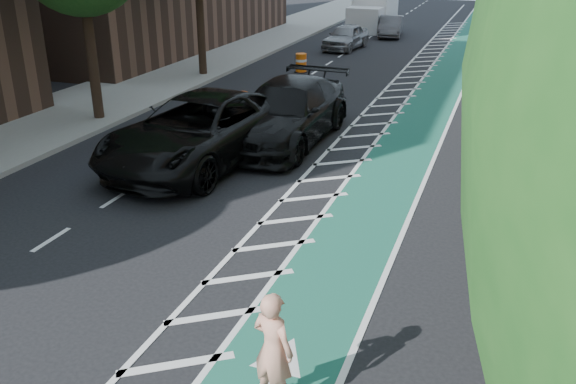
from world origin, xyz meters
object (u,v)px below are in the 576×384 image
at_px(skateboarder, 273,349).
at_px(suv_near, 200,130).
at_px(suv_far, 286,112).
at_px(barrel_a, 191,143).

xyz_separation_m(skateboarder, suv_near, (-5.65, 8.74, -0.00)).
bearing_deg(suv_near, skateboarder, -49.91).
xyz_separation_m(suv_far, barrel_a, (-2.13, -2.43, -0.53)).
relative_size(skateboarder, suv_near, 0.25).
xyz_separation_m(suv_near, barrel_a, (-0.50, 0.32, -0.56)).
relative_size(suv_near, suv_far, 1.07).
height_order(skateboarder, suv_near, suv_near).
bearing_deg(suv_near, suv_far, 66.50).
height_order(skateboarder, suv_far, suv_far).
bearing_deg(skateboarder, barrel_a, -38.66).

